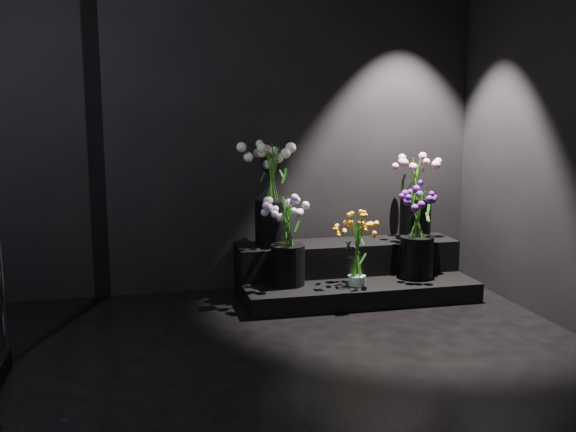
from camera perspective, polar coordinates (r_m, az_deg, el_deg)
name	(u,v)px	position (r m, az deg, el deg)	size (l,w,h in m)	color
floor	(286,396)	(3.34, -0.19, -15.69)	(4.00, 4.00, 0.00)	black
wall_back	(227,111)	(4.99, -5.45, 9.25)	(4.00, 4.00, 0.00)	black
wall_front	(557,123)	(1.16, 22.82, 7.65)	(4.00, 4.00, 0.00)	black
display_riser	(351,273)	(5.02, 5.61, -5.06)	(1.74, 0.77, 0.39)	black
bouquet_orange_bells	(357,249)	(4.67, 6.18, -2.97)	(0.30, 0.30, 0.53)	white
bouquet_lilac	(288,237)	(4.64, -0.02, -1.88)	(0.37, 0.37, 0.65)	black
bouquet_purple	(417,230)	(4.94, 11.43, -1.22)	(0.32, 0.32, 0.71)	black
bouquet_cream_roses	(273,188)	(4.87, -1.39, 2.54)	(0.45, 0.45, 0.78)	black
bouquet_pink_roses	(416,190)	(5.17, 11.31, 2.26)	(0.44, 0.44, 0.67)	black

